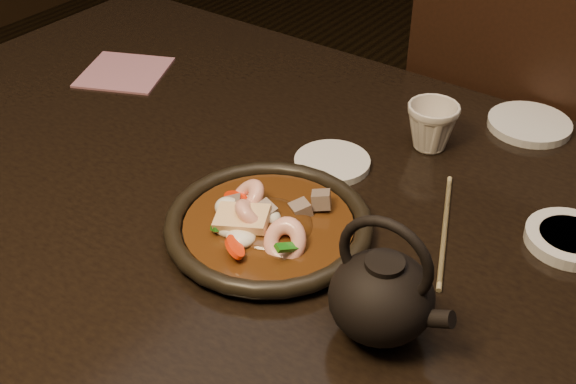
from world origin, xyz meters
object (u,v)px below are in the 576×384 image
Objects in this scene: table at (314,258)px; plate at (269,226)px; chair at (524,176)px; tea_cup at (432,125)px; teapot at (382,294)px.

plate reaches higher than table.
chair is 3.53× the size of plate.
plate is 0.32m from tea_cup.
chair is 6.16× the size of teapot.
tea_cup reaches higher than table.
teapot is at bearing 98.43° from chair.
tea_cup is (-0.06, -0.37, 0.27)m from chair.
tea_cup is at bearing 84.09° from chair.
table is at bearing -100.81° from tea_cup.
chair is 0.80m from teapot.
chair is 0.73m from plate.
tea_cup is 0.51× the size of teapot.
chair is at bearing 79.29° from plate.
table is 5.96× the size of plate.
table is at bearing 69.78° from plate.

